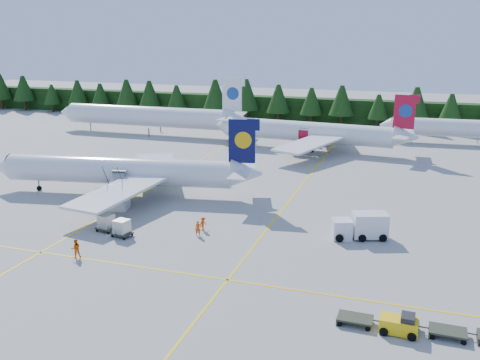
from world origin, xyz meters
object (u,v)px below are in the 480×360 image
(airliner_red, at_px, (303,132))
(service_truck, at_px, (360,226))
(baggage_tug, at_px, (400,324))
(airstairs, at_px, (111,201))
(airliner_navy, at_px, (114,171))

(airliner_red, relative_size, service_truck, 6.14)
(service_truck, xyz_separation_m, baggage_tug, (4.87, -18.27, -0.67))
(airliner_red, bearing_deg, airstairs, -105.54)
(airstairs, relative_size, baggage_tug, 2.37)
(airstairs, xyz_separation_m, service_truck, (30.87, -0.69, 0.51))
(service_truck, bearing_deg, airstairs, 159.37)
(airliner_navy, relative_size, airstairs, 5.50)
(airliner_navy, relative_size, baggage_tug, 13.03)
(airliner_navy, height_order, airstairs, airliner_navy)
(airliner_red, distance_m, baggage_tug, 64.41)
(airliner_red, relative_size, airstairs, 5.72)
(airliner_red, bearing_deg, service_truck, -65.65)
(airstairs, xyz_separation_m, baggage_tug, (35.74, -18.96, -0.16))
(airstairs, bearing_deg, service_truck, -13.31)
(baggage_tug, bearing_deg, service_truck, 107.00)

